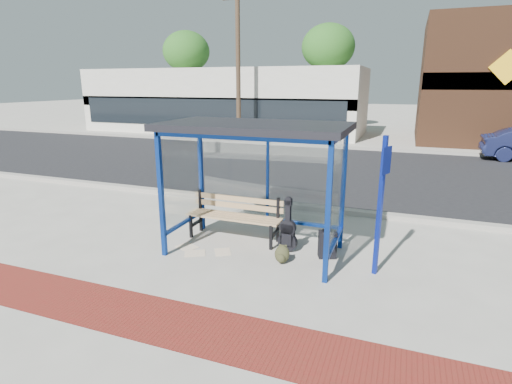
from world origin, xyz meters
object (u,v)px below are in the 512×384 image
at_px(guitar_bag, 288,233).
at_px(backpack, 282,255).
at_px(bench, 235,214).
at_px(suitcase, 327,244).

bearing_deg(guitar_bag, backpack, -79.45).
bearing_deg(bench, suitcase, -7.55).
bearing_deg(suitcase, backpack, -165.42).
relative_size(guitar_bag, suitcase, 1.82).
relative_size(bench, suitcase, 3.56).
height_order(guitar_bag, backpack, guitar_bag).
bearing_deg(guitar_bag, bench, 173.74).
bearing_deg(suitcase, guitar_bag, 156.55).
relative_size(bench, backpack, 6.13).
relative_size(suitcase, backpack, 1.72).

